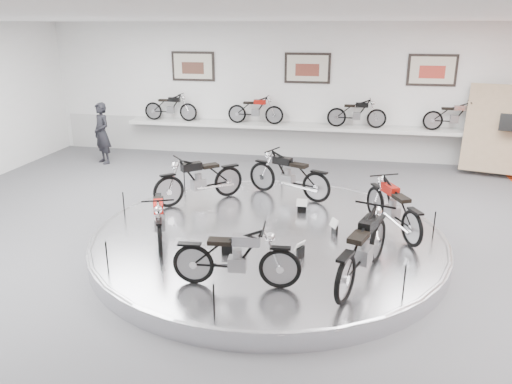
% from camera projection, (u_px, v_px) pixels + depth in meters
% --- Properties ---
extents(floor, '(16.00, 16.00, 0.00)m').
position_uv_depth(floor, '(265.00, 253.00, 8.99)').
color(floor, '#4E4E51').
rests_on(floor, ground).
extents(ceiling, '(16.00, 16.00, 0.00)m').
position_uv_depth(ceiling, '(267.00, 19.00, 7.71)').
color(ceiling, white).
rests_on(ceiling, wall_back).
extents(wall_back, '(16.00, 0.00, 16.00)m').
position_uv_depth(wall_back, '(307.00, 92.00, 14.86)').
color(wall_back, white).
rests_on(wall_back, floor).
extents(dado_band, '(15.68, 0.04, 1.10)m').
position_uv_depth(dado_band, '(305.00, 140.00, 15.30)').
color(dado_band, '#BCBCBA').
rests_on(dado_band, floor).
extents(display_platform, '(6.40, 6.40, 0.30)m').
position_uv_depth(display_platform, '(268.00, 239.00, 9.22)').
color(display_platform, silver).
rests_on(display_platform, floor).
extents(platform_rim, '(6.40, 6.40, 0.10)m').
position_uv_depth(platform_rim, '(268.00, 233.00, 9.18)').
color(platform_rim, '#B2B2BA').
rests_on(platform_rim, display_platform).
extents(shelf, '(11.00, 0.55, 0.10)m').
position_uv_depth(shelf, '(305.00, 127.00, 14.90)').
color(shelf, silver).
rests_on(shelf, wall_back).
extents(poster_left, '(1.35, 0.06, 0.88)m').
position_uv_depth(poster_left, '(193.00, 66.00, 15.24)').
color(poster_left, beige).
rests_on(poster_left, wall_back).
extents(poster_center, '(1.35, 0.06, 0.88)m').
position_uv_depth(poster_center, '(307.00, 68.00, 14.60)').
color(poster_center, beige).
rests_on(poster_center, wall_back).
extents(poster_right, '(1.35, 0.06, 0.88)m').
position_uv_depth(poster_right, '(432.00, 70.00, 13.96)').
color(poster_right, beige).
rests_on(poster_right, wall_back).
extents(shelf_bike_a, '(1.22, 0.43, 0.73)m').
position_uv_depth(shelf_bike_a, '(171.00, 109.00, 15.53)').
color(shelf_bike_a, black).
rests_on(shelf_bike_a, shelf).
extents(shelf_bike_b, '(1.22, 0.43, 0.73)m').
position_uv_depth(shelf_bike_b, '(255.00, 112.00, 15.04)').
color(shelf_bike_b, maroon).
rests_on(shelf_bike_b, shelf).
extents(shelf_bike_c, '(1.22, 0.43, 0.73)m').
position_uv_depth(shelf_bike_c, '(357.00, 115.00, 14.49)').
color(shelf_bike_c, black).
rests_on(shelf_bike_c, shelf).
extents(shelf_bike_d, '(1.22, 0.43, 0.73)m').
position_uv_depth(shelf_bike_d, '(454.00, 118.00, 14.00)').
color(shelf_bike_d, '#A8A7AC').
rests_on(shelf_bike_d, shelf).
extents(bike_a, '(1.25, 1.76, 0.98)m').
position_uv_depth(bike_a, '(393.00, 206.00, 9.04)').
color(bike_a, maroon).
rests_on(bike_a, display_platform).
extents(bike_b, '(1.83, 1.24, 1.02)m').
position_uv_depth(bike_b, '(289.00, 174.00, 10.89)').
color(bike_b, black).
rests_on(bike_b, display_platform).
extents(bike_c, '(1.71, 1.62, 1.03)m').
position_uv_depth(bike_c, '(199.00, 179.00, 10.58)').
color(bike_c, black).
rests_on(bike_c, display_platform).
extents(bike_d, '(1.09, 1.65, 0.91)m').
position_uv_depth(bike_d, '(159.00, 217.00, 8.61)').
color(bike_d, red).
rests_on(bike_d, display_platform).
extents(bike_e, '(1.63, 0.69, 0.93)m').
position_uv_depth(bike_e, '(236.00, 257.00, 7.14)').
color(bike_e, '#A8A7AC').
rests_on(bike_e, display_platform).
extents(bike_f, '(1.20, 1.94, 1.08)m').
position_uv_depth(bike_f, '(363.00, 247.00, 7.27)').
color(bike_f, black).
rests_on(bike_f, display_platform).
extents(visitor, '(0.78, 0.73, 1.79)m').
position_uv_depth(visitor, '(102.00, 133.00, 14.58)').
color(visitor, black).
rests_on(visitor, floor).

